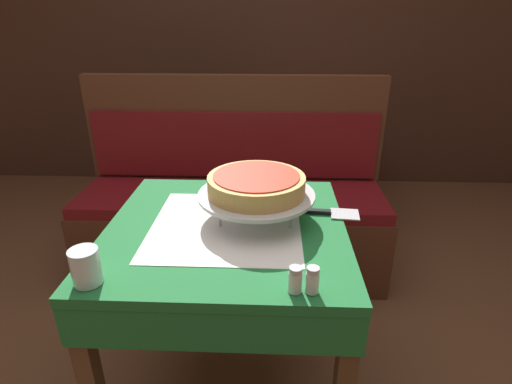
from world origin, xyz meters
The scene contains 11 objects.
dining_table_front centered at (0.00, 0.00, 0.62)m, with size 0.76×0.76×0.72m.
dining_table_rear centered at (0.34, 1.62, 0.62)m, with size 0.80×0.80×0.72m.
booth_bench centered at (-0.07, 0.84, 0.32)m, with size 1.62×0.51×1.05m.
back_wall_panel centered at (0.00, 2.21, 1.20)m, with size 6.00×0.04×2.40m, color #3D2319.
pizza_pan_stand centered at (0.09, 0.05, 0.80)m, with size 0.38×0.38×0.09m.
deep_dish_pizza centered at (0.09, 0.05, 0.84)m, with size 0.31×0.31×0.06m.
pizza_server centered at (0.31, 0.10, 0.73)m, with size 0.28×0.09×0.01m.
water_glass_near centered at (-0.31, -0.31, 0.77)m, with size 0.07×0.07×0.09m.
salt_shaker centered at (0.20, -0.33, 0.76)m, with size 0.03×0.03×0.07m.
pepper_shaker centered at (0.24, -0.33, 0.76)m, with size 0.03×0.03×0.07m.
condiment_caddy centered at (0.35, 1.74, 0.76)m, with size 0.14×0.14×0.18m.
Camera 1 is at (0.14, -1.12, 1.33)m, focal length 28.00 mm.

